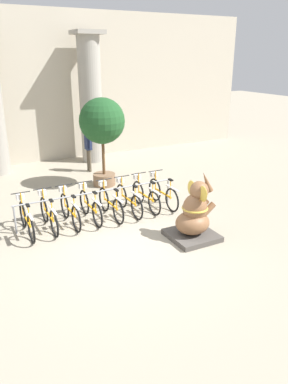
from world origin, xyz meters
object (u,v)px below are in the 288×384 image
Objects in this scene: elephant_statue at (194,216)px; potted_tree at (102,125)px; bicycle_2 at (70,210)px; bicycle_5 at (128,199)px; bicycle_7 at (163,192)px; bicycle_0 at (26,219)px; person_pedestrian at (88,144)px; bicycle_3 at (90,206)px; bicycle_6 at (145,195)px; bicycle_1 at (48,214)px; bicycle_4 at (110,203)px.

elephant_statue is 5.01m from potted_tree.
bicycle_2 is 1.71m from bicycle_5.
bicycle_2 is 1.00× the size of bicycle_7.
bicycle_5 is 0.57× the size of potted_tree.
bicycle_0 is 4.44m from potted_tree.
bicycle_7 is 0.97× the size of person_pedestrian.
elephant_statue is (-0.39, -2.18, 0.17)m from bicycle_7.
bicycle_3 is 1.00× the size of bicycle_6.
bicycle_3 is 3.39m from potted_tree.
person_pedestrian is 2.07m from potted_tree.
bicycle_1 is at bearing -135.17° from potted_tree.
bicycle_3 is at bearing 2.28° from bicycle_0.
bicycle_2 is (0.57, 0.01, 0.00)m from bicycle_1.
bicycle_7 is at bearing -0.27° from bicycle_2.
person_pedestrian is (0.42, 4.39, 0.66)m from bicycle_5.
bicycle_6 is 4.40m from person_pedestrian.
bicycle_2 is at bearing -179.92° from bicycle_6.
bicycle_2 is 0.57m from bicycle_3.
bicycle_0 is at bearing -178.87° from bicycle_6.
potted_tree is at bearing 95.70° from bicycle_6.
bicycle_5 is at bearing -176.09° from bicycle_6.
bicycle_5 is 0.97× the size of person_pedestrian.
bicycle_2 is 3.30m from elephant_statue.
bicycle_2 is at bearing -128.29° from potted_tree.
bicycle_3 is 4.67m from person_pedestrian.
bicycle_4 is 1.14m from bicycle_6.
potted_tree reaches higher than bicycle_7.
bicycle_0 is at bearing -177.72° from bicycle_3.
bicycle_5 is 1.00× the size of bicycle_6.
bicycle_1 is 1.00× the size of bicycle_2.
bicycle_2 is at bearing 179.73° from bicycle_7.
potted_tree is (0.31, 2.60, 1.69)m from bicycle_5.
bicycle_2 is 1.00× the size of bicycle_6.
bicycle_6 is 3.08m from potted_tree.
elephant_statue reaches higher than bicycle_1.
bicycle_0 is 4.18m from elephant_statue.
bicycle_1 and bicycle_3 have the same top height.
bicycle_0 is at bearing -126.50° from person_pedestrian.
bicycle_4 is at bearing -102.63° from person_pedestrian.
person_pedestrian is at bearing 63.94° from bicycle_2.
elephant_statue reaches higher than bicycle_3.
bicycle_5 is at bearing -96.89° from potted_tree.
bicycle_4 is 4.57m from person_pedestrian.
bicycle_4 is at bearing 121.77° from elephant_statue.
bicycle_1 and bicycle_2 have the same top height.
bicycle_6 is (1.71, -0.00, 0.00)m from bicycle_3.
person_pedestrian is at bearing 86.64° from potted_tree.
bicycle_2 and bicycle_6 have the same top height.
bicycle_7 is (3.99, 0.05, 0.00)m from bicycle_0.
bicycle_2 and bicycle_4 have the same top height.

